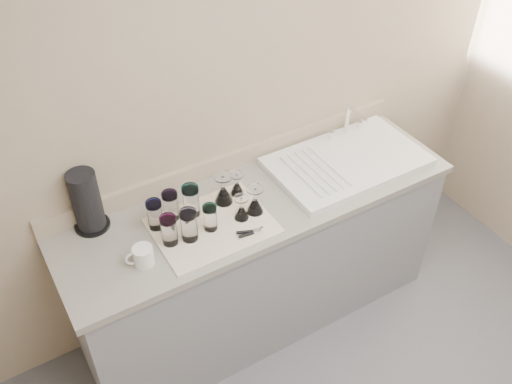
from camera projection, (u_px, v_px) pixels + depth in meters
room_envelope at (475, 264)px, 1.63m from camera, size 3.54×3.50×2.52m
counter_unit at (259, 260)px, 3.14m from camera, size 2.06×0.62×0.90m
sink_unit at (347, 161)px, 3.05m from camera, size 0.82×0.50×0.22m
dish_towel at (212, 226)px, 2.69m from camera, size 0.55×0.42×0.01m
tumbler_teal at (155, 214)px, 2.63m from camera, size 0.08×0.08×0.15m
tumbler_cyan at (171, 206)px, 2.68m from camera, size 0.08×0.08×0.15m
tumbler_purple at (191, 201)px, 2.69m from camera, size 0.08×0.08×0.16m
tumbler_magenta at (169, 230)px, 2.55m from camera, size 0.08×0.08×0.15m
tumbler_blue at (189, 225)px, 2.57m from camera, size 0.08×0.08×0.16m
tumbler_lavender at (210, 217)px, 2.63m from camera, size 0.07×0.07×0.13m
goblet_back_left at (224, 193)px, 2.78m from camera, size 0.09×0.09×0.16m
goblet_back_right at (237, 187)px, 2.83m from camera, size 0.07×0.07×0.12m
goblet_front_left at (242, 211)px, 2.70m from camera, size 0.07×0.07×0.13m
goblet_front_right at (255, 204)px, 2.73m from camera, size 0.08×0.08×0.15m
can_opener at (250, 232)px, 2.64m from camera, size 0.12×0.07×0.02m
white_mug at (143, 256)px, 2.48m from camera, size 0.13×0.11×0.09m
paper_towel_roll at (87, 202)px, 2.60m from camera, size 0.17×0.17×0.31m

